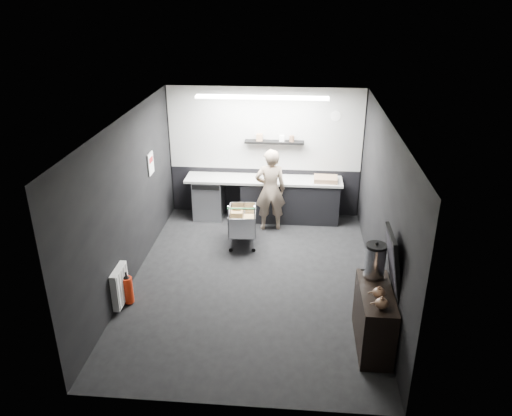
{
  "coord_description": "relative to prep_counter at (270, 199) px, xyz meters",
  "views": [
    {
      "loc": [
        0.66,
        -7.1,
        4.5
      ],
      "look_at": [
        0.02,
        0.4,
        1.14
      ],
      "focal_mm": 35.0,
      "sensor_mm": 36.0,
      "label": 1
    }
  ],
  "objects": [
    {
      "name": "dado_panel",
      "position": [
        -0.14,
        0.31,
        0.04
      ],
      "size": [
        3.95,
        0.02,
        1.0
      ],
      "primitive_type": "cube",
      "color": "black",
      "rests_on": "wall_back"
    },
    {
      "name": "shopping_cart",
      "position": [
        -0.45,
        -1.13,
        -0.02
      ],
      "size": [
        0.56,
        0.88,
        0.93
      ],
      "color": "silver",
      "rests_on": "floor"
    },
    {
      "name": "wall_clock",
      "position": [
        1.26,
        0.3,
        1.69
      ],
      "size": [
        0.2,
        0.03,
        0.2
      ],
      "primitive_type": "cylinder",
      "rotation": [
        1.57,
        0.0,
        0.0
      ],
      "color": "white",
      "rests_on": "wall_back"
    },
    {
      "name": "radiator",
      "position": [
        -2.08,
        -3.32,
        -0.11
      ],
      "size": [
        0.1,
        0.5,
        0.6
      ],
      "primitive_type": "cube",
      "color": "white",
      "rests_on": "wall_left"
    },
    {
      "name": "white_container",
      "position": [
        -0.09,
        -0.05,
        0.52
      ],
      "size": [
        0.22,
        0.2,
        0.16
      ],
      "primitive_type": "cube",
      "rotation": [
        0.0,
        0.0,
        -0.38
      ],
      "color": "white",
      "rests_on": "prep_counter"
    },
    {
      "name": "pink_tub",
      "position": [
        -0.08,
        0.0,
        0.55
      ],
      "size": [
        0.22,
        0.22,
        0.22
      ],
      "primitive_type": "cylinder",
      "color": "silver",
      "rests_on": "prep_counter"
    },
    {
      "name": "kitchen_wall_panel",
      "position": [
        -0.14,
        0.31,
        1.39
      ],
      "size": [
        3.95,
        0.02,
        1.7
      ],
      "primitive_type": "cube",
      "color": "#B3B4AF",
      "rests_on": "wall_back"
    },
    {
      "name": "floor",
      "position": [
        -0.14,
        -2.42,
        -0.46
      ],
      "size": [
        5.5,
        5.5,
        0.0
      ],
      "primitive_type": "plane",
      "color": "black",
      "rests_on": "ground"
    },
    {
      "name": "person",
      "position": [
        0.03,
        -0.45,
        0.38
      ],
      "size": [
        0.67,
        0.49,
        1.67
      ],
      "primitive_type": "imported",
      "rotation": [
        0.0,
        0.0,
        3.31
      ],
      "color": "#BDAD96",
      "rests_on": "floor"
    },
    {
      "name": "wall_right",
      "position": [
        1.86,
        -2.42,
        0.89
      ],
      "size": [
        0.0,
        5.5,
        5.5
      ],
      "primitive_type": "plane",
      "rotation": [
        1.57,
        0.0,
        -1.57
      ],
      "color": "black",
      "rests_on": "floor"
    },
    {
      "name": "sideboard",
      "position": [
        1.64,
        -3.88,
        0.08
      ],
      "size": [
        0.48,
        1.13,
        1.69
      ],
      "color": "black",
      "rests_on": "floor"
    },
    {
      "name": "floating_shelf",
      "position": [
        0.06,
        0.2,
        1.16
      ],
      "size": [
        1.2,
        0.22,
        0.04
      ],
      "primitive_type": "cube",
      "color": "black",
      "rests_on": "wall_back"
    },
    {
      "name": "wall_back",
      "position": [
        -0.14,
        0.33,
        0.89
      ],
      "size": [
        5.5,
        0.0,
        5.5
      ],
      "primitive_type": "plane",
      "rotation": [
        1.57,
        0.0,
        0.0
      ],
      "color": "black",
      "rests_on": "floor"
    },
    {
      "name": "ceiling_strip",
      "position": [
        -0.14,
        -0.57,
        2.21
      ],
      "size": [
        2.4,
        0.2,
        0.04
      ],
      "primitive_type": "cube",
      "color": "white",
      "rests_on": "ceiling"
    },
    {
      "name": "cardboard_box",
      "position": [
        1.12,
        -0.05,
        0.49
      ],
      "size": [
        0.48,
        0.37,
        0.09
      ],
      "primitive_type": "cube",
      "rotation": [
        0.0,
        0.0,
        -0.04
      ],
      "color": "#9E7654",
      "rests_on": "prep_counter"
    },
    {
      "name": "poster_red_band",
      "position": [
        -2.11,
        -1.12,
        1.16
      ],
      "size": [
        0.02,
        0.22,
        0.1
      ],
      "primitive_type": "cube",
      "color": "red",
      "rests_on": "poster"
    },
    {
      "name": "wall_front",
      "position": [
        -0.14,
        -5.17,
        0.89
      ],
      "size": [
        5.5,
        0.0,
        5.5
      ],
      "primitive_type": "plane",
      "rotation": [
        -1.57,
        0.0,
        0.0
      ],
      "color": "black",
      "rests_on": "floor"
    },
    {
      "name": "prep_counter",
      "position": [
        0.0,
        0.0,
        0.0
      ],
      "size": [
        3.2,
        0.61,
        0.9
      ],
      "color": "black",
      "rests_on": "floor"
    },
    {
      "name": "ceiling",
      "position": [
        -0.14,
        -2.42,
        2.24
      ],
      "size": [
        5.5,
        5.5,
        0.0
      ],
      "primitive_type": "plane",
      "rotation": [
        3.14,
        0.0,
        0.0
      ],
      "color": "white",
      "rests_on": "wall_back"
    },
    {
      "name": "poster",
      "position": [
        -2.12,
        -1.12,
        1.09
      ],
      "size": [
        0.02,
        0.3,
        0.4
      ],
      "primitive_type": "cube",
      "color": "white",
      "rests_on": "wall_left"
    },
    {
      "name": "wall_left",
      "position": [
        -2.14,
        -2.42,
        0.89
      ],
      "size": [
        0.0,
        5.5,
        5.5
      ],
      "primitive_type": "plane",
      "rotation": [
        1.57,
        0.0,
        1.57
      ],
      "color": "black",
      "rests_on": "floor"
    },
    {
      "name": "fire_extinguisher",
      "position": [
        -1.99,
        -3.25,
        -0.2
      ],
      "size": [
        0.16,
        0.16,
        0.53
      ],
      "color": "red",
      "rests_on": "floor"
    }
  ]
}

